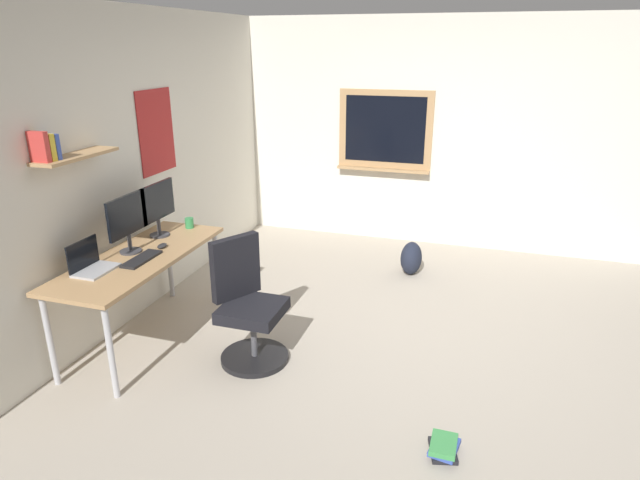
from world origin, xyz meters
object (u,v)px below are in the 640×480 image
object	(u,v)px
keyboard	(142,259)
computer_mouse	(162,246)
desk	(141,263)
monitor_secondary	(157,206)
backpack	(411,258)
monitor_primary	(128,220)
book_stack_on_floor	(444,447)
office_chair	(248,309)
laptop	(91,264)
coffee_mug	(189,223)

from	to	relation	value
keyboard	computer_mouse	size ratio (longest dim) A/B	3.56
desk	monitor_secondary	bearing A→B (deg)	12.61
keyboard	backpack	bearing A→B (deg)	-40.77
monitor_primary	book_stack_on_floor	size ratio (longest dim) A/B	1.89
monitor_primary	backpack	size ratio (longest dim) A/B	1.34
book_stack_on_floor	office_chair	bearing A→B (deg)	67.76
office_chair	monitor_secondary	distance (m)	1.26
laptop	backpack	bearing A→B (deg)	-40.49
monitor_primary	backpack	distance (m)	2.89
computer_mouse	backpack	distance (m)	2.59
monitor_primary	computer_mouse	size ratio (longest dim) A/B	4.46
desk	backpack	size ratio (longest dim) A/B	4.71
desk	keyboard	size ratio (longest dim) A/B	4.40
computer_mouse	book_stack_on_floor	size ratio (longest dim) A/B	0.42
backpack	monitor_primary	bearing A→B (deg)	134.79
desk	computer_mouse	world-z (taller)	computer_mouse
computer_mouse	coffee_mug	world-z (taller)	coffee_mug
desk	laptop	distance (m)	0.41
coffee_mug	laptop	bearing A→B (deg)	170.74
monitor_secondary	computer_mouse	size ratio (longest dim) A/B	4.46
book_stack_on_floor	monitor_secondary	bearing A→B (deg)	66.97
laptop	monitor_secondary	bearing A→B (deg)	-3.39
desk	backpack	xyz separation A→B (m)	(1.99, -1.86, -0.49)
desk	keyboard	world-z (taller)	keyboard
keyboard	monitor_primary	bearing A→B (deg)	55.54
office_chair	coffee_mug	bearing A→B (deg)	50.84
book_stack_on_floor	backpack	bearing A→B (deg)	12.72
coffee_mug	backpack	xyz separation A→B (m)	(1.27, -1.83, -0.61)
office_chair	laptop	bearing A→B (deg)	108.58
desk	coffee_mug	size ratio (longest dim) A/B	17.68
monitor_secondary	keyboard	world-z (taller)	monitor_secondary
monitor_primary	keyboard	size ratio (longest dim) A/B	1.25
coffee_mug	office_chair	bearing A→B (deg)	-129.16
backpack	coffee_mug	bearing A→B (deg)	124.79
coffee_mug	book_stack_on_floor	size ratio (longest dim) A/B	0.37
coffee_mug	book_stack_on_floor	world-z (taller)	coffee_mug
computer_mouse	office_chair	bearing A→B (deg)	-103.92
coffee_mug	monitor_primary	bearing A→B (deg)	169.24
computer_mouse	book_stack_on_floor	distance (m)	2.62
book_stack_on_floor	coffee_mug	bearing A→B (deg)	60.87
monitor_secondary	computer_mouse	distance (m)	0.40
computer_mouse	laptop	bearing A→B (deg)	158.19
laptop	backpack	xyz separation A→B (m)	(2.35, -2.01, -0.62)
laptop	monitor_primary	bearing A→B (deg)	-6.76
desk	coffee_mug	world-z (taller)	coffee_mug
monitor_secondary	backpack	xyz separation A→B (m)	(1.54, -1.96, -0.83)
laptop	monitor_secondary	size ratio (longest dim) A/B	0.67
laptop	coffee_mug	size ratio (longest dim) A/B	3.37
office_chair	keyboard	distance (m)	0.90
desk	keyboard	distance (m)	0.14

